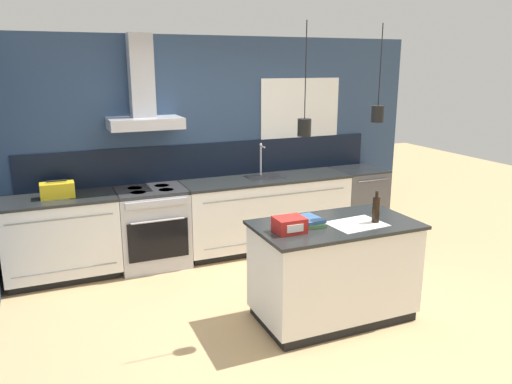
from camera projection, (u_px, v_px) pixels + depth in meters
ground_plane at (278, 316)px, 4.64m from camera, size 16.00×16.00×0.00m
wall_back at (205, 142)px, 6.07m from camera, size 5.60×2.38×2.60m
counter_run_left at (62, 238)px, 5.36m from camera, size 1.19×0.64×0.91m
counter_run_sink at (266, 212)px, 6.28m from camera, size 2.12×0.64×1.32m
oven_range at (152, 227)px, 5.73m from camera, size 0.77×0.66×0.91m
dishwasher at (357, 202)px, 6.79m from camera, size 0.61×0.65×0.91m
kitchen_island at (334, 270)px, 4.52m from camera, size 1.45×0.80×0.91m
bottle_on_island at (376, 210)px, 4.39m from camera, size 0.07×0.07×0.29m
book_stack at (308, 221)px, 4.36m from camera, size 0.28×0.32×0.06m
red_supply_box at (290, 225)px, 4.16m from camera, size 0.25×0.21×0.13m
paper_pile at (357, 224)px, 4.37m from camera, size 0.50×0.40×0.01m
yellow_toolbox at (57, 190)px, 5.23m from camera, size 0.34×0.18×0.19m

